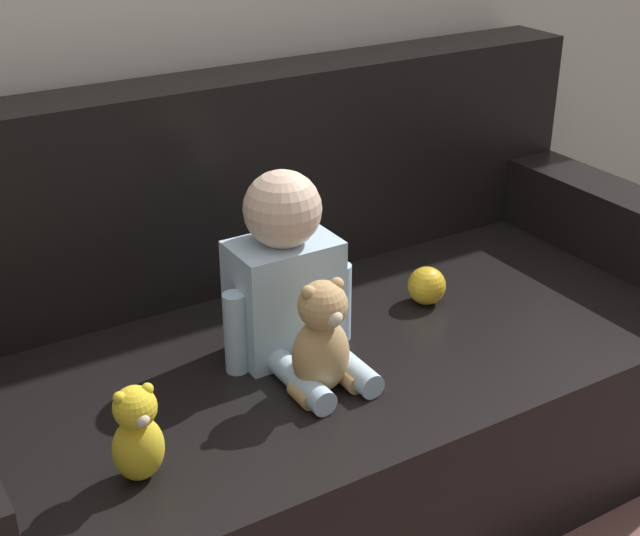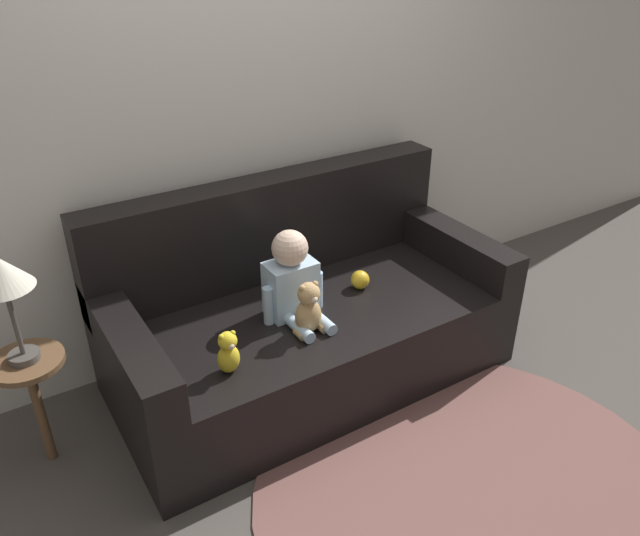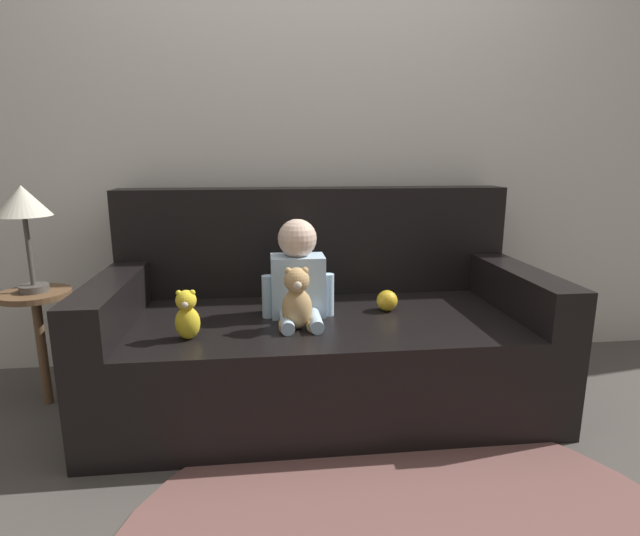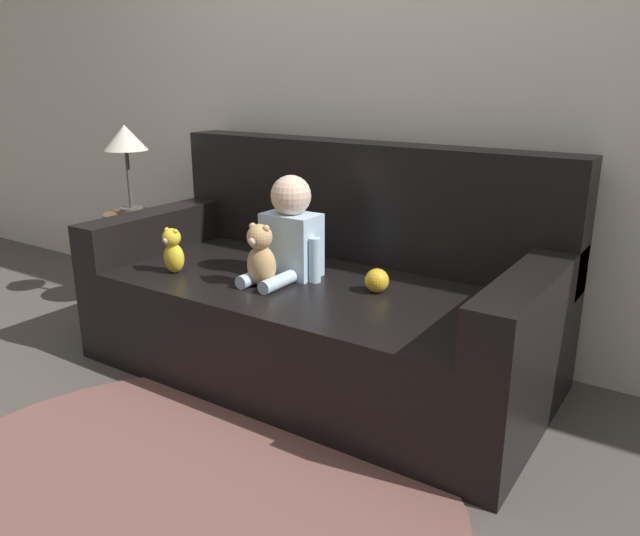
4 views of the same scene
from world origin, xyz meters
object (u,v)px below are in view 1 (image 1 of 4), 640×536
object	(u,v)px
person_baby	(287,279)
plush_toy_side	(137,434)
teddy_bear_brown	(322,341)
toy_ball	(426,285)
couch	(311,359)

from	to	relation	value
person_baby	plush_toy_side	bearing A→B (deg)	-151.41
teddy_bear_brown	plush_toy_side	xyz separation A→B (m)	(-0.42, -0.07, -0.02)
person_baby	plush_toy_side	xyz separation A→B (m)	(-0.43, -0.24, -0.09)
plush_toy_side	toy_ball	size ratio (longest dim) A/B	2.07
plush_toy_side	toy_ball	bearing A→B (deg)	17.49
teddy_bear_brown	toy_ball	bearing A→B (deg)	25.18
couch	plush_toy_side	size ratio (longest dim) A/B	9.85
person_baby	couch	bearing A→B (deg)	39.15
toy_ball	couch	bearing A→B (deg)	167.27
couch	teddy_bear_brown	world-z (taller)	couch
couch	teddy_bear_brown	size ratio (longest dim) A/B	7.51
couch	plush_toy_side	bearing A→B (deg)	-149.04
person_baby	teddy_bear_brown	xyz separation A→B (m)	(-0.02, -0.17, -0.06)
teddy_bear_brown	couch	bearing A→B (deg)	63.82
couch	plush_toy_side	distance (m)	0.67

